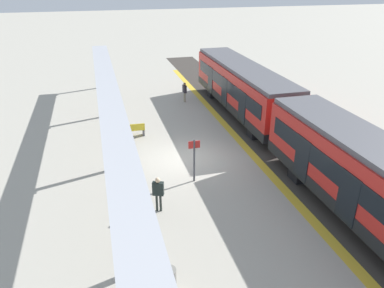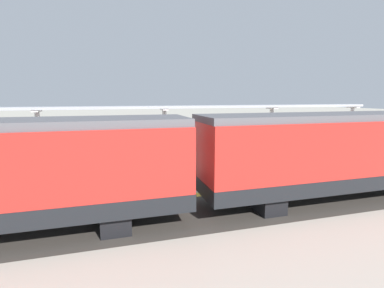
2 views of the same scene
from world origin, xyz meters
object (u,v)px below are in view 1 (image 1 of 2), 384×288
Objects in this scene: train_far_carriage at (378,190)px; trash_bin at (169,281)px; canopy_pillar_third at (114,139)px; canopy_pillar_nearest at (102,68)px; canopy_pillar_second at (106,92)px; passenger_by_the_benches at (158,190)px; train_near_carriage at (242,89)px; platform_info_sign at (194,156)px; canopy_pillar_fourth at (130,232)px; bench_near_end at (133,130)px; passenger_waiting_near_edge at (185,90)px.

train_far_carriage reaches higher than trash_bin.
canopy_pillar_nearest is at bearing -90.00° from canopy_pillar_third.
canopy_pillar_second is 1.00× the size of canopy_pillar_third.
passenger_by_the_benches reaches higher than trash_bin.
train_near_carriage is at bearing -119.11° from trash_bin.
platform_info_sign is 2.94m from passenger_by_the_benches.
train_far_carriage reaches higher than canopy_pillar_fourth.
passenger_by_the_benches is at bearing -113.72° from canopy_pillar_fourth.
bench_near_end is at bearing -69.63° from platform_info_sign.
canopy_pillar_fourth reaches higher than bench_near_end.
canopy_pillar_second is (0.00, 7.40, 0.00)m from canopy_pillar_nearest.
canopy_pillar_nearest is at bearing -90.00° from canopy_pillar_second.
train_near_carriage is at bearing -126.93° from passenger_by_the_benches.
canopy_pillar_nearest reaches higher than passenger_by_the_benches.
passenger_by_the_benches is (-1.46, 19.66, -0.70)m from canopy_pillar_nearest.
canopy_pillar_nearest is 2.23× the size of bench_near_end.
train_far_carriage reaches higher than platform_info_sign.
canopy_pillar_fourth is at bearing 56.41° from platform_info_sign.
train_far_carriage is 17.62m from passenger_waiting_near_edge.
canopy_pillar_second is at bearing -86.62° from trash_bin.
canopy_pillar_third is (0.00, 15.43, 0.00)m from canopy_pillar_nearest.
canopy_pillar_fourth reaches higher than platform_info_sign.
train_far_carriage is 8.50× the size of passenger_waiting_near_edge.
trash_bin is 4.54m from passenger_by_the_benches.
trash_bin is (-0.99, 1.16, -1.24)m from canopy_pillar_fourth.
trash_bin is (-0.99, 24.15, -1.24)m from canopy_pillar_nearest.
train_near_carriage is 3.91× the size of canopy_pillar_third.
train_far_carriage is 8.17× the size of passenger_by_the_benches.
passenger_waiting_near_edge is (-5.98, -17.23, -0.74)m from canopy_pillar_fourth.
bench_near_end is 6.61m from platform_info_sign.
canopy_pillar_fourth is 1.54× the size of platform_info_sign.
canopy_pillar_fourth is (0.00, 15.59, 0.00)m from canopy_pillar_second.
train_near_carriage is 4.89m from passenger_waiting_near_edge.
train_near_carriage is 11.15m from canopy_pillar_third.
bench_near_end is 12.67m from trash_bin.
train_near_carriage is 6.00× the size of platform_info_sign.
canopy_pillar_third is at bearing 90.00° from canopy_pillar_nearest.
train_far_carriage is 3.91× the size of canopy_pillar_nearest.
train_far_carriage is at bearing -172.40° from trash_bin.
canopy_pillar_second is 3.58× the size of trash_bin.
bench_near_end is (-1.28, -11.50, -1.27)m from canopy_pillar_fourth.
passenger_waiting_near_edge reaches higher than bench_near_end.
trash_bin is 7.06m from platform_info_sign.
bench_near_end is 8.20m from passenger_by_the_benches.
passenger_by_the_benches is (7.82, -3.38, -0.82)m from train_far_carriage.
canopy_pillar_nearest is at bearing -44.91° from train_near_carriage.
platform_info_sign is at bearing 101.42° from canopy_pillar_nearest.
trash_bin reaches higher than bench_near_end.
canopy_pillar_third is at bearing -31.65° from platform_info_sign.
train_near_carriage is 8.42m from bench_near_end.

